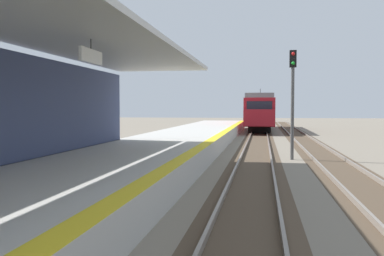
# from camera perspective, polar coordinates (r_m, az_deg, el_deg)

# --- Properties ---
(station_platform) EXTENTS (5.00, 80.00, 0.91)m
(station_platform) POSITION_cam_1_polar(r_m,az_deg,el_deg) (15.00, -9.26, -5.16)
(station_platform) COLOR #B7B5AD
(station_platform) RESTS_ON ground
(track_pair_nearest_platform) EXTENTS (2.34, 120.00, 0.16)m
(track_pair_nearest_platform) POSITION_cam_1_polar(r_m,az_deg,el_deg) (18.26, 8.14, -5.03)
(track_pair_nearest_platform) COLOR #4C3D2D
(track_pair_nearest_platform) RESTS_ON ground
(track_pair_middle) EXTENTS (2.34, 120.00, 0.16)m
(track_pair_middle) POSITION_cam_1_polar(r_m,az_deg,el_deg) (18.52, 18.76, -5.04)
(track_pair_middle) COLOR #4C3D2D
(track_pair_middle) RESTS_ON ground
(approaching_train) EXTENTS (2.93, 19.60, 4.76)m
(approaching_train) POSITION_cam_1_polar(r_m,az_deg,el_deg) (49.27, 8.84, 2.27)
(approaching_train) COLOR maroon
(approaching_train) RESTS_ON ground
(rail_signal_post) EXTENTS (0.32, 0.34, 5.20)m
(rail_signal_post) POSITION_cam_1_polar(r_m,az_deg,el_deg) (21.39, 12.96, 4.49)
(rail_signal_post) COLOR #4C4C4C
(rail_signal_post) RESTS_ON ground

